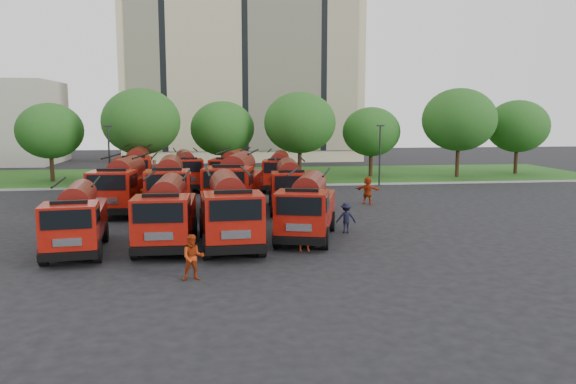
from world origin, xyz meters
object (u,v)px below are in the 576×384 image
at_px(fire_truck_0, 77,218).
at_px(firefighter_2, 307,234).
at_px(fire_truck_7, 289,185).
at_px(fire_truck_11, 279,171).
at_px(firefighter_0, 305,251).
at_px(firefighter_5, 367,204).
at_px(fire_truck_8, 137,170).
at_px(firefighter_1, 194,280).
at_px(firefighter_4, 144,215).
at_px(fire_truck_10, 233,170).
at_px(fire_truck_5, 170,185).
at_px(fire_truck_4, 123,185).
at_px(fire_truck_3, 307,206).
at_px(firefighter_3, 346,233).
at_px(fire_truck_2, 229,210).
at_px(fire_truck_6, 235,183).
at_px(fire_truck_1, 167,212).
at_px(fire_truck_9, 186,170).

xyz_separation_m(fire_truck_0, firefighter_2, (10.62, 2.27, -1.45)).
bearing_deg(fire_truck_7, firefighter_2, -85.80).
distance_m(fire_truck_11, firefighter_0, 20.66).
bearing_deg(firefighter_5, fire_truck_0, 62.75).
xyz_separation_m(fire_truck_8, firefighter_2, (10.65, -17.16, -1.70)).
relative_size(firefighter_1, firefighter_4, 1.03).
height_order(fire_truck_10, fire_truck_11, fire_truck_10).
height_order(fire_truck_5, firefighter_0, fire_truck_5).
distance_m(fire_truck_4, firefighter_1, 16.09).
bearing_deg(fire_truck_11, fire_truck_3, -82.56).
bearing_deg(firefighter_3, fire_truck_7, -70.25).
relative_size(fire_truck_2, fire_truck_3, 1.02).
height_order(fire_truck_2, firefighter_2, fire_truck_2).
relative_size(fire_truck_8, firefighter_5, 4.06).
distance_m(fire_truck_11, firefighter_3, 17.23).
xyz_separation_m(fire_truck_3, firefighter_2, (0.13, 0.78, -1.53)).
relative_size(fire_truck_4, fire_truck_5, 0.99).
height_order(fire_truck_0, fire_truck_6, fire_truck_6).
relative_size(fire_truck_2, fire_truck_5, 0.97).
bearing_deg(fire_truck_3, fire_truck_0, -156.40).
height_order(fire_truck_5, fire_truck_6, fire_truck_6).
bearing_deg(fire_truck_5, fire_truck_8, 106.16).
bearing_deg(fire_truck_4, fire_truck_5, -6.13).
relative_size(fire_truck_11, firefighter_5, 3.69).
bearing_deg(firefighter_0, fire_truck_1, 158.27).
bearing_deg(fire_truck_0, fire_truck_2, -3.46).
xyz_separation_m(fire_truck_3, firefighter_3, (2.12, 0.75, -1.53)).
height_order(fire_truck_0, fire_truck_9, fire_truck_9).
distance_m(fire_truck_7, firefighter_4, 9.04).
relative_size(fire_truck_9, firefighter_5, 3.71).
distance_m(fire_truck_2, firefighter_4, 9.72).
relative_size(fire_truck_3, firefighter_0, 3.64).
bearing_deg(fire_truck_6, firefighter_0, -64.68).
height_order(fire_truck_6, firefighter_2, fire_truck_6).
xyz_separation_m(firefighter_1, firefighter_5, (10.91, 16.20, 0.00)).
height_order(fire_truck_0, firefighter_0, fire_truck_0).
distance_m(fire_truck_7, fire_truck_11, 9.85).
distance_m(fire_truck_2, fire_truck_11, 19.46).
distance_m(fire_truck_7, firefighter_1, 15.64).
bearing_deg(fire_truck_10, firefighter_2, -65.57).
bearing_deg(fire_truck_7, fire_truck_9, 126.47).
relative_size(fire_truck_8, firefighter_2, 4.13).
distance_m(fire_truck_2, firefighter_2, 4.67).
height_order(fire_truck_9, firefighter_3, fire_truck_9).
bearing_deg(fire_truck_2, firefighter_2, 22.37).
bearing_deg(fire_truck_9, firefighter_2, -75.53).
relative_size(fire_truck_9, firefighter_2, 3.78).
relative_size(fire_truck_9, fire_truck_10, 0.96).
xyz_separation_m(fire_truck_8, firefighter_3, (12.63, -17.19, -1.70)).
relative_size(fire_truck_0, firefighter_0, 3.39).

